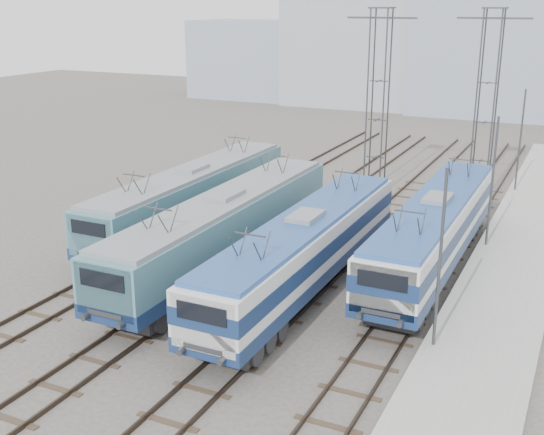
{
  "coord_description": "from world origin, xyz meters",
  "views": [
    {
      "loc": [
        12.97,
        -20.91,
        12.4
      ],
      "look_at": [
        -0.41,
        7.0,
        2.54
      ],
      "focal_mm": 45.0,
      "sensor_mm": 36.0,
      "label": 1
    }
  ],
  "objects_px": {
    "locomotive_center_left": "(223,227)",
    "mast_front": "(440,264)",
    "locomotive_far_left": "(191,195)",
    "catenary_tower_east": "(487,97)",
    "locomotive_far_right": "(435,228)",
    "mast_rear": "(520,143)",
    "mast_mid": "(492,185)",
    "catenary_tower_west": "(378,94)",
    "locomotive_center_right": "(304,248)"
  },
  "relations": [
    {
      "from": "catenary_tower_west",
      "to": "mast_mid",
      "type": "bearing_deg",
      "value": -42.93
    },
    {
      "from": "mast_rear",
      "to": "mast_mid",
      "type": "bearing_deg",
      "value": -90.0
    },
    {
      "from": "catenary_tower_west",
      "to": "locomotive_center_right",
      "type": "bearing_deg",
      "value": -82.63
    },
    {
      "from": "locomotive_center_left",
      "to": "locomotive_center_right",
      "type": "bearing_deg",
      "value": -11.52
    },
    {
      "from": "locomotive_far_left",
      "to": "mast_rear",
      "type": "bearing_deg",
      "value": 46.47
    },
    {
      "from": "locomotive_far_right",
      "to": "catenary_tower_west",
      "type": "relative_size",
      "value": 1.44
    },
    {
      "from": "catenary_tower_east",
      "to": "mast_mid",
      "type": "distance_m",
      "value": 10.69
    },
    {
      "from": "locomotive_center_left",
      "to": "mast_mid",
      "type": "height_order",
      "value": "mast_mid"
    },
    {
      "from": "catenary_tower_west",
      "to": "mast_rear",
      "type": "distance_m",
      "value": 9.99
    },
    {
      "from": "catenary_tower_west",
      "to": "catenary_tower_east",
      "type": "relative_size",
      "value": 1.0
    },
    {
      "from": "mast_mid",
      "to": "mast_front",
      "type": "bearing_deg",
      "value": -90.0
    },
    {
      "from": "locomotive_far_left",
      "to": "mast_mid",
      "type": "relative_size",
      "value": 2.48
    },
    {
      "from": "locomotive_center_left",
      "to": "locomotive_far_right",
      "type": "distance_m",
      "value": 9.95
    },
    {
      "from": "catenary_tower_east",
      "to": "mast_rear",
      "type": "xyz_separation_m",
      "value": [
        2.1,
        2.0,
        -3.14
      ]
    },
    {
      "from": "mast_rear",
      "to": "locomotive_far_right",
      "type": "bearing_deg",
      "value": -96.51
    },
    {
      "from": "locomotive_center_left",
      "to": "catenary_tower_east",
      "type": "bearing_deg",
      "value": 64.65
    },
    {
      "from": "catenary_tower_west",
      "to": "mast_rear",
      "type": "xyz_separation_m",
      "value": [
        8.6,
        4.0,
        -3.14
      ]
    },
    {
      "from": "locomotive_far_left",
      "to": "locomotive_center_left",
      "type": "distance_m",
      "value": 6.23
    },
    {
      "from": "mast_front",
      "to": "mast_mid",
      "type": "bearing_deg",
      "value": 90.0
    },
    {
      "from": "locomotive_far_left",
      "to": "mast_mid",
      "type": "xyz_separation_m",
      "value": [
        15.35,
        4.16,
        1.33
      ]
    },
    {
      "from": "locomotive_center_right",
      "to": "locomotive_far_right",
      "type": "xyz_separation_m",
      "value": [
        4.5,
        5.17,
        0.01
      ]
    },
    {
      "from": "mast_front",
      "to": "mast_mid",
      "type": "xyz_separation_m",
      "value": [
        0.0,
        12.0,
        0.0
      ]
    },
    {
      "from": "locomotive_center_left",
      "to": "mast_mid",
      "type": "xyz_separation_m",
      "value": [
        10.85,
        8.47,
        1.26
      ]
    },
    {
      "from": "locomotive_far_left",
      "to": "mast_rear",
      "type": "height_order",
      "value": "mast_rear"
    },
    {
      "from": "locomotive_center_right",
      "to": "catenary_tower_east",
      "type": "height_order",
      "value": "catenary_tower_east"
    },
    {
      "from": "locomotive_far_left",
      "to": "locomotive_far_right",
      "type": "bearing_deg",
      "value": -0.28
    },
    {
      "from": "locomotive_center_right",
      "to": "catenary_tower_west",
      "type": "xyz_separation_m",
      "value": [
        -2.25,
        17.39,
        4.44
      ]
    },
    {
      "from": "locomotive_center_left",
      "to": "locomotive_center_right",
      "type": "height_order",
      "value": "locomotive_center_left"
    },
    {
      "from": "locomotive_center_right",
      "to": "mast_mid",
      "type": "distance_m",
      "value": 11.41
    },
    {
      "from": "locomotive_center_right",
      "to": "locomotive_far_right",
      "type": "relative_size",
      "value": 0.99
    },
    {
      "from": "locomotive_center_left",
      "to": "locomotive_far_right",
      "type": "bearing_deg",
      "value": 25.27
    },
    {
      "from": "locomotive_center_left",
      "to": "mast_front",
      "type": "relative_size",
      "value": 2.57
    },
    {
      "from": "catenary_tower_east",
      "to": "locomotive_far_right",
      "type": "bearing_deg",
      "value": -88.99
    },
    {
      "from": "locomotive_far_right",
      "to": "mast_front",
      "type": "bearing_deg",
      "value": -76.62
    },
    {
      "from": "mast_mid",
      "to": "mast_rear",
      "type": "height_order",
      "value": "same"
    },
    {
      "from": "mast_rear",
      "to": "locomotive_center_right",
      "type": "bearing_deg",
      "value": -106.53
    },
    {
      "from": "locomotive_far_left",
      "to": "mast_front",
      "type": "height_order",
      "value": "mast_front"
    },
    {
      "from": "locomotive_center_left",
      "to": "mast_mid",
      "type": "distance_m",
      "value": 13.82
    },
    {
      "from": "locomotive_far_left",
      "to": "mast_rear",
      "type": "distance_m",
      "value": 22.33
    },
    {
      "from": "mast_rear",
      "to": "locomotive_far_left",
      "type": "bearing_deg",
      "value": -133.53
    },
    {
      "from": "locomotive_center_left",
      "to": "locomotive_far_left",
      "type": "bearing_deg",
      "value": 136.2
    },
    {
      "from": "locomotive_center_right",
      "to": "mast_front",
      "type": "relative_size",
      "value": 2.46
    },
    {
      "from": "locomotive_far_right",
      "to": "mast_mid",
      "type": "bearing_deg",
      "value": 66.35
    },
    {
      "from": "locomotive_far_left",
      "to": "catenary_tower_east",
      "type": "distance_m",
      "value": 19.9
    },
    {
      "from": "locomotive_far_left",
      "to": "catenary_tower_east",
      "type": "relative_size",
      "value": 1.45
    },
    {
      "from": "locomotive_center_right",
      "to": "catenary_tower_west",
      "type": "distance_m",
      "value": 18.09
    },
    {
      "from": "catenary_tower_east",
      "to": "mast_mid",
      "type": "height_order",
      "value": "catenary_tower_east"
    },
    {
      "from": "locomotive_center_left",
      "to": "catenary_tower_east",
      "type": "xyz_separation_m",
      "value": [
        8.75,
        18.47,
        4.4
      ]
    },
    {
      "from": "locomotive_center_left",
      "to": "catenary_tower_west",
      "type": "bearing_deg",
      "value": 82.22
    },
    {
      "from": "mast_front",
      "to": "mast_rear",
      "type": "bearing_deg",
      "value": 90.0
    }
  ]
}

